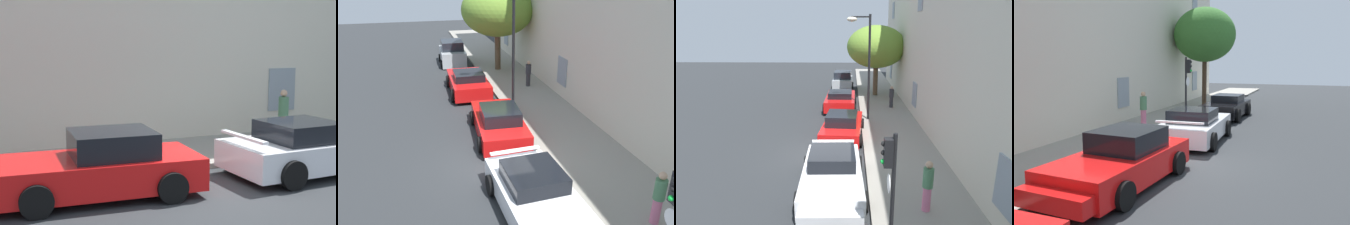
{
  "view_description": "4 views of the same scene",
  "coord_description": "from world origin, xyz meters",
  "views": [
    {
      "loc": [
        -4.86,
        -9.12,
        3.28
      ],
      "look_at": [
        -0.45,
        1.13,
        1.67
      ],
      "focal_mm": 52.47,
      "sensor_mm": 36.0,
      "label": 1
    },
    {
      "loc": [
        10.97,
        -2.5,
        6.7
      ],
      "look_at": [
        -0.66,
        0.7,
        1.71
      ],
      "focal_mm": 36.93,
      "sensor_mm": 36.0,
      "label": 2
    },
    {
      "loc": [
        12.57,
        1.23,
        5.5
      ],
      "look_at": [
        -1.33,
        0.89,
        1.61
      ],
      "focal_mm": 31.36,
      "sensor_mm": 36.0,
      "label": 3
    },
    {
      "loc": [
        -9.92,
        -3.71,
        3.16
      ],
      "look_at": [
        1.99,
        0.71,
        1.31
      ],
      "focal_mm": 37.71,
      "sensor_mm": 36.0,
      "label": 4
    }
  ],
  "objects": [
    {
      "name": "ground_plane",
      "position": [
        0.0,
        0.0,
        0.0
      ],
      "size": [
        80.0,
        80.0,
        0.0
      ],
      "primitive_type": "plane",
      "color": "#2B2D30"
    },
    {
      "name": "sidewalk",
      "position": [
        0.0,
        3.58,
        0.07
      ],
      "size": [
        60.0,
        3.43,
        0.14
      ],
      "primitive_type": "cube",
      "color": "gray",
      "rests_on": "ground"
    },
    {
      "name": "sportscar_yellow_flank",
      "position": [
        -2.37,
        0.82,
        0.6
      ],
      "size": [
        4.86,
        2.4,
        1.4
      ],
      "color": "red",
      "rests_on": "ground"
    },
    {
      "name": "sportscar_white_middle",
      "position": [
        3.32,
        0.59,
        0.6
      ],
      "size": [
        4.78,
        2.4,
        1.33
      ],
      "color": "white",
      "rests_on": "ground"
    },
    {
      "name": "pedestrian_admiring",
      "position": [
        4.58,
        3.57,
        0.99
      ],
      "size": [
        0.41,
        0.41,
        1.64
      ],
      "color": "pink",
      "rests_on": "sidewalk"
    }
  ]
}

